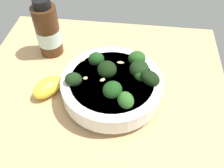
# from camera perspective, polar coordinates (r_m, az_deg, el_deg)

# --- Properties ---
(ground_plane) EXTENTS (0.61, 0.61, 0.04)m
(ground_plane) POSITION_cam_1_polar(r_m,az_deg,el_deg) (0.59, -3.24, -4.16)
(ground_plane) COLOR tan
(bowl_of_broccoli) EXTENTS (0.23, 0.23, 0.09)m
(bowl_of_broccoli) POSITION_cam_1_polar(r_m,az_deg,el_deg) (0.55, 0.29, -0.06)
(bowl_of_broccoli) COLOR white
(bowl_of_broccoli) RESTS_ON ground_plane
(lemon_wedge) EXTENTS (0.08, 0.09, 0.04)m
(lemon_wedge) POSITION_cam_1_polar(r_m,az_deg,el_deg) (0.59, -14.66, -0.82)
(lemon_wedge) COLOR yellow
(lemon_wedge) RESTS_ON ground_plane
(bottle_tall) EXTENTS (0.06, 0.06, 0.16)m
(bottle_tall) POSITION_cam_1_polar(r_m,az_deg,el_deg) (0.67, -14.58, 11.79)
(bottle_tall) COLOR #472814
(bottle_tall) RESTS_ON ground_plane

